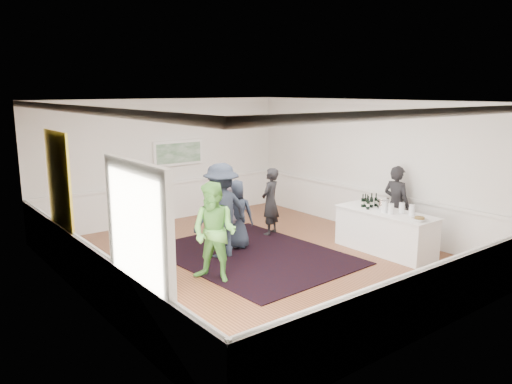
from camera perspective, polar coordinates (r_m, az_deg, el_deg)
floor at (r=10.32m, az=0.26°, el=-7.73°), size 8.00×8.00×0.00m
ceiling at (r=9.73m, az=0.28°, el=10.33°), size 7.00×8.00×0.02m
wall_left at (r=8.27m, az=-19.24°, el=-1.75°), size 0.02×8.00×3.20m
wall_right at (r=12.34m, az=13.21°, el=2.84°), size 0.02×8.00×3.20m
wall_back at (r=13.24m, az=-10.46°, el=3.54°), size 7.00×0.02×3.20m
wall_front at (r=7.26m, az=20.13°, el=-3.64°), size 7.00×0.02×3.20m
wainscoting at (r=10.16m, az=0.26°, el=-5.07°), size 7.00×8.00×1.00m
mirror at (r=9.46m, az=-21.58°, el=0.95°), size 0.05×1.25×1.85m
doorway at (r=6.62m, az=-13.34°, el=-6.32°), size 0.10×1.78×2.56m
landscape_painting at (r=13.36m, az=-8.85°, el=4.44°), size 1.44×0.06×0.66m
area_rug at (r=10.56m, az=-0.32°, el=-7.21°), size 3.27×4.18×0.02m
serving_table at (r=11.02m, az=14.55°, el=-4.39°), size 0.84×2.20×0.89m
bartender at (r=11.66m, az=15.72°, el=-1.38°), size 0.45×0.66×1.76m
guest_tan at (r=8.44m, az=-12.03°, el=-6.61°), size 0.86×0.95×1.63m
guest_green at (r=9.00m, az=-4.78°, el=-4.61°), size 1.03×1.11×1.82m
guest_lilac at (r=10.83m, az=-2.91°, el=-2.75°), size 0.92×0.56×1.47m
guest_dark_a at (r=10.24m, az=-3.99°, el=-2.16°), size 1.29×0.77×1.97m
guest_dark_b at (r=11.86m, az=1.66°, el=-1.11°), size 0.70×0.60×1.61m
guest_navy at (r=10.86m, az=-2.29°, el=-2.56°), size 0.88×0.83×1.52m
wine_bottles at (r=11.17m, az=12.79°, el=-0.93°), size 0.45×0.29×0.31m
juice_pitchers at (r=10.72m, az=15.83°, el=-1.80°), size 0.35×0.63×0.24m
ice_bucket at (r=11.03m, az=14.28°, el=-1.37°), size 0.26×0.26×0.25m
nut_bowl at (r=10.30m, az=18.17°, el=-2.94°), size 0.29×0.29×0.08m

